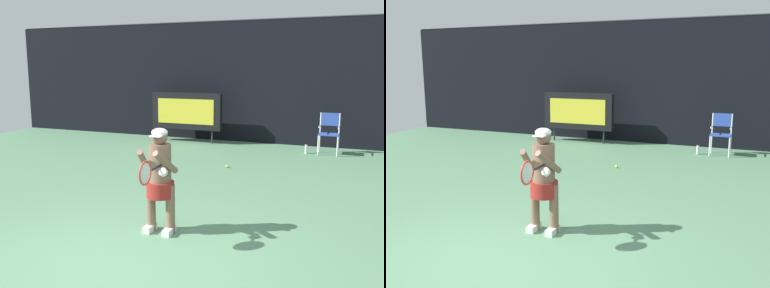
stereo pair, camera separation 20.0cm
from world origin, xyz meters
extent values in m
cube|color=#598763|center=(0.00, 0.00, -0.01)|extent=(18.00, 22.00, 0.02)
cube|color=black|center=(0.00, 8.50, 1.80)|extent=(18.00, 0.12, 3.60)
cylinder|color=#38383D|center=(0.00, 8.50, 3.63)|extent=(18.00, 0.05, 0.05)
cube|color=black|center=(-2.36, 7.76, 0.95)|extent=(2.20, 0.20, 1.10)
cube|color=gold|center=(-2.36, 7.65, 0.95)|extent=(1.80, 0.01, 0.75)
cylinder|color=#2D2D33|center=(-3.19, 7.76, 0.20)|extent=(0.05, 0.05, 0.40)
cylinder|color=#2D2D33|center=(-1.54, 7.76, 0.20)|extent=(0.05, 0.05, 0.40)
cylinder|color=white|center=(1.57, 7.23, 0.26)|extent=(0.04, 0.04, 0.52)
cylinder|color=white|center=(2.05, 7.23, 0.26)|extent=(0.04, 0.04, 0.52)
cylinder|color=white|center=(1.57, 7.63, 0.26)|extent=(0.04, 0.04, 0.52)
cylinder|color=white|center=(2.05, 7.63, 0.26)|extent=(0.04, 0.04, 0.52)
cube|color=#2F4BA2|center=(1.81, 7.43, 0.54)|extent=(0.52, 0.44, 0.03)
cylinder|color=white|center=(1.57, 7.63, 0.80)|extent=(0.04, 0.04, 0.56)
cylinder|color=white|center=(2.05, 7.63, 0.80)|extent=(0.04, 0.04, 0.56)
cube|color=#2F4BA2|center=(1.81, 7.63, 0.91)|extent=(0.48, 0.02, 0.34)
cylinder|color=white|center=(1.57, 7.43, 0.74)|extent=(0.04, 0.44, 0.04)
cylinder|color=white|center=(2.05, 7.43, 0.74)|extent=(0.04, 0.44, 0.04)
cylinder|color=silver|center=(1.26, 7.33, 0.12)|extent=(0.07, 0.07, 0.24)
cylinder|color=black|center=(1.26, 7.33, 0.25)|extent=(0.03, 0.03, 0.03)
cube|color=white|center=(-0.14, 1.01, 0.04)|extent=(0.11, 0.26, 0.09)
cube|color=white|center=(0.16, 1.01, 0.04)|extent=(0.11, 0.26, 0.09)
cylinder|color=brown|center=(-0.14, 1.06, 0.35)|extent=(0.13, 0.13, 0.70)
cylinder|color=brown|center=(0.16, 1.06, 0.35)|extent=(0.13, 0.13, 0.70)
cylinder|color=maroon|center=(0.01, 1.06, 0.62)|extent=(0.39, 0.39, 0.22)
cylinder|color=brown|center=(0.01, 1.06, 0.98)|extent=(0.31, 0.31, 0.56)
sphere|color=brown|center=(0.01, 1.06, 1.36)|extent=(0.22, 0.22, 0.22)
ellipsoid|color=white|center=(0.01, 1.06, 1.42)|extent=(0.22, 0.22, 0.12)
cube|color=white|center=(0.01, 0.96, 1.38)|extent=(0.17, 0.12, 0.02)
cylinder|color=brown|center=(-0.15, 0.89, 1.05)|extent=(0.20, 0.47, 0.38)
cylinder|color=brown|center=(0.18, 0.89, 1.05)|extent=(0.20, 0.47, 0.38)
cylinder|color=white|center=(0.20, 0.77, 0.95)|extent=(0.13, 0.13, 0.12)
cylinder|color=black|center=(0.12, 0.74, 1.01)|extent=(0.03, 0.28, 0.03)
torus|color=red|center=(0.12, 0.43, 1.01)|extent=(0.02, 0.31, 0.31)
ellipsoid|color=silver|center=(0.12, 0.43, 1.01)|extent=(0.01, 0.26, 0.26)
sphere|color=#CCDB3D|center=(-0.23, 5.03, 0.03)|extent=(0.07, 0.07, 0.07)
camera|label=1|loc=(2.51, -4.02, 2.31)|focal=39.46mm
camera|label=2|loc=(2.70, -3.94, 2.31)|focal=39.46mm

